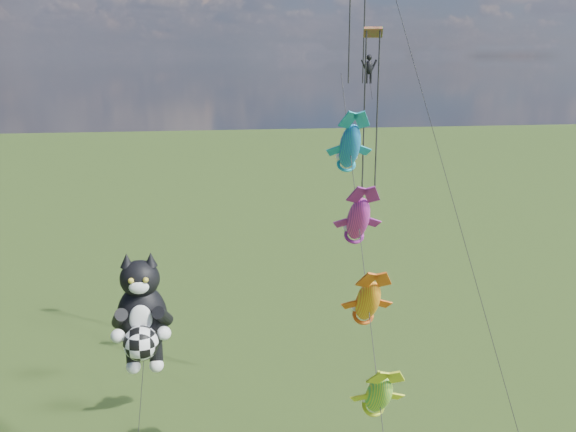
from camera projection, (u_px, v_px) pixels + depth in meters
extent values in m
ellipsoid|color=black|center=(142.00, 319.00, 26.34)|extent=(2.43, 2.15, 3.03)
ellipsoid|color=black|center=(140.00, 279.00, 25.81)|extent=(1.91, 1.80, 1.53)
cone|color=black|center=(127.00, 260.00, 25.55)|extent=(0.64, 0.64, 0.57)
cone|color=black|center=(151.00, 259.00, 25.69)|extent=(0.64, 0.64, 0.57)
ellipsoid|color=white|center=(139.00, 287.00, 25.26)|extent=(0.87, 0.58, 0.55)
ellipsoid|color=white|center=(141.00, 320.00, 25.59)|extent=(1.00, 0.58, 1.25)
sphere|color=gold|center=(131.00, 281.00, 25.08)|extent=(0.23, 0.23, 0.23)
sphere|color=gold|center=(146.00, 280.00, 25.16)|extent=(0.23, 0.23, 0.23)
sphere|color=white|center=(118.00, 336.00, 25.32)|extent=(0.57, 0.57, 0.57)
sphere|color=white|center=(164.00, 333.00, 25.57)|extent=(0.57, 0.57, 0.57)
sphere|color=white|center=(133.00, 367.00, 26.63)|extent=(0.61, 0.61, 0.61)
sphere|color=white|center=(156.00, 365.00, 26.76)|extent=(0.61, 0.61, 0.61)
sphere|color=white|center=(141.00, 343.00, 25.23)|extent=(1.39, 1.39, 1.39)
cylinder|color=black|center=(372.00, 339.00, 22.71)|extent=(1.06, 15.80, 18.06)
ellipsoid|color=green|center=(379.00, 394.00, 21.84)|extent=(1.01, 2.39, 2.49)
ellipsoid|color=yellow|center=(368.00, 301.00, 23.37)|extent=(1.01, 2.39, 2.49)
ellipsoid|color=#D833A7|center=(358.00, 219.00, 24.90)|extent=(1.01, 2.39, 2.49)
ellipsoid|color=blue|center=(350.00, 147.00, 26.42)|extent=(1.01, 2.39, 2.49)
cylinder|color=black|center=(445.00, 174.00, 27.85)|extent=(4.01, 16.63, 27.64)
cube|color=#178F2B|center=(373.00, 32.00, 31.02)|extent=(0.97, 0.58, 0.52)
cylinder|color=black|center=(364.00, 115.00, 31.93)|extent=(0.08, 0.08, 7.94)
cylinder|color=black|center=(377.00, 115.00, 32.02)|extent=(0.08, 0.08, 7.94)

